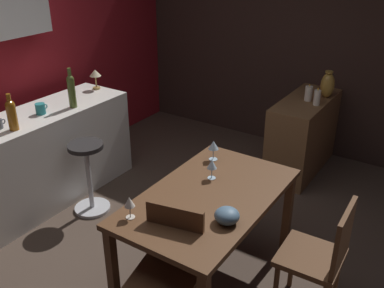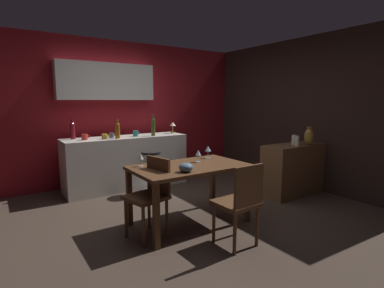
% 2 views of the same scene
% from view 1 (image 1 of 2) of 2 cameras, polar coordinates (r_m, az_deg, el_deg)
% --- Properties ---
extents(ground_plane, '(9.00, 9.00, 0.00)m').
position_cam_1_polar(ground_plane, '(3.71, -2.40, -14.05)').
color(ground_plane, '#47382D').
extents(wall_side_right, '(0.10, 4.40, 2.60)m').
position_cam_1_polar(wall_side_right, '(5.35, 11.11, 13.65)').
color(wall_side_right, '#33231E').
rests_on(wall_side_right, ground_plane).
extents(dining_table, '(1.38, 0.81, 0.74)m').
position_cam_1_polar(dining_table, '(3.10, 2.25, -8.03)').
color(dining_table, '#56351E').
rests_on(dining_table, ground_plane).
extents(kitchen_counter, '(2.10, 0.60, 0.90)m').
position_cam_1_polar(kitchen_counter, '(4.35, -20.32, -2.31)').
color(kitchen_counter, silver).
rests_on(kitchen_counter, ground_plane).
extents(sideboard_cabinet, '(1.10, 0.44, 0.82)m').
position_cam_1_polar(sideboard_cabinet, '(4.90, 14.36, 1.22)').
color(sideboard_cabinet, brown).
rests_on(sideboard_cabinet, ground_plane).
extents(chair_near_window, '(0.47, 0.47, 0.89)m').
position_cam_1_polar(chair_near_window, '(2.82, -3.13, -16.01)').
color(chair_near_window, '#56351E').
rests_on(chair_near_window, ground_plane).
extents(chair_by_doorway, '(0.41, 0.41, 0.89)m').
position_cam_1_polar(chair_by_doorway, '(3.03, 16.57, -13.87)').
color(chair_by_doorway, '#56351E').
rests_on(chair_by_doorway, ground_plane).
extents(bar_stool, '(0.34, 0.34, 0.69)m').
position_cam_1_polar(bar_stool, '(4.13, -13.39, -4.06)').
color(bar_stool, '#262323').
rests_on(bar_stool, ground_plane).
extents(wine_glass_left, '(0.07, 0.07, 0.15)m').
position_cam_1_polar(wine_glass_left, '(2.79, -8.21, -7.61)').
color(wine_glass_left, silver).
rests_on(wine_glass_left, dining_table).
extents(wine_glass_right, '(0.08, 0.08, 0.17)m').
position_cam_1_polar(wine_glass_right, '(3.46, 2.83, -0.21)').
color(wine_glass_right, silver).
rests_on(wine_glass_right, dining_table).
extents(wine_glass_center, '(0.07, 0.07, 0.15)m').
position_cam_1_polar(wine_glass_center, '(3.19, 2.63, -2.73)').
color(wine_glass_center, silver).
rests_on(wine_glass_center, dining_table).
extents(fruit_bowl, '(0.16, 0.16, 0.10)m').
position_cam_1_polar(fruit_bowl, '(2.76, 4.61, -9.35)').
color(fruit_bowl, slate).
rests_on(fruit_bowl, dining_table).
extents(wine_bottle_olive, '(0.07, 0.07, 0.38)m').
position_cam_1_polar(wine_bottle_olive, '(4.24, -15.55, 6.90)').
color(wine_bottle_olive, '#475623').
rests_on(wine_bottle_olive, kitchen_counter).
extents(wine_bottle_amber, '(0.08, 0.08, 0.32)m').
position_cam_1_polar(wine_bottle_amber, '(3.89, -22.60, 3.72)').
color(wine_bottle_amber, '#8C5114').
rests_on(wine_bottle_amber, kitchen_counter).
extents(cup_teal, '(0.12, 0.09, 0.10)m').
position_cam_1_polar(cup_teal, '(4.20, -19.25, 4.39)').
color(cup_teal, teal).
rests_on(cup_teal, kitchen_counter).
extents(counter_lamp, '(0.12, 0.12, 0.21)m').
position_cam_1_polar(counter_lamp, '(4.72, -12.58, 8.86)').
color(counter_lamp, '#A58447').
rests_on(counter_lamp, kitchen_counter).
extents(pillar_candle_tall, '(0.08, 0.08, 0.18)m').
position_cam_1_polar(pillar_candle_tall, '(4.68, 15.04, 6.42)').
color(pillar_candle_tall, white).
rests_on(pillar_candle_tall, sideboard_cabinet).
extents(pillar_candle_short, '(0.07, 0.07, 0.18)m').
position_cam_1_polar(pillar_candle_short, '(4.58, 16.08, 5.87)').
color(pillar_candle_short, white).
rests_on(pillar_candle_short, sideboard_cabinet).
extents(vase_brass, '(0.15, 0.15, 0.29)m').
position_cam_1_polar(vase_brass, '(4.81, 17.35, 7.40)').
color(vase_brass, '#B78C38').
rests_on(vase_brass, sideboard_cabinet).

